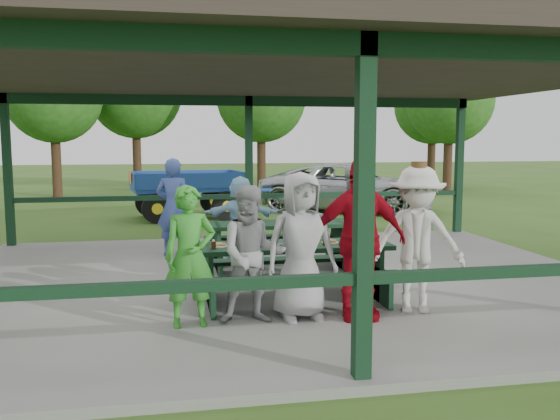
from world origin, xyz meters
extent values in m
plane|color=#34581B|center=(0.00, 0.00, 0.00)|extent=(90.00, 90.00, 0.00)
cube|color=slate|center=(0.00, 0.00, 0.05)|extent=(10.00, 8.00, 0.10)
cube|color=black|center=(0.00, -3.80, 1.60)|extent=(0.15, 0.15, 3.00)
cube|color=black|center=(-4.80, 3.80, 1.60)|extent=(0.15, 0.15, 3.00)
cube|color=black|center=(0.00, 3.80, 1.60)|extent=(0.15, 0.15, 3.00)
cube|color=black|center=(4.80, 3.80, 1.60)|extent=(0.15, 0.15, 3.00)
cube|color=black|center=(-2.40, -3.80, 1.00)|extent=(4.65, 0.10, 0.10)
cube|color=black|center=(-2.40, 3.80, 1.00)|extent=(4.65, 0.10, 0.10)
cube|color=black|center=(2.40, 3.80, 1.00)|extent=(4.65, 0.10, 0.10)
cube|color=black|center=(0.00, -3.80, 3.00)|extent=(9.80, 0.15, 0.20)
cube|color=black|center=(0.00, 3.80, 3.00)|extent=(9.80, 0.15, 0.20)
cube|color=#2F2622|center=(0.00, 0.00, 3.22)|extent=(10.60, 8.60, 0.24)
cube|color=black|center=(-0.08, -1.20, 0.82)|extent=(2.55, 0.75, 0.06)
cube|color=black|center=(-0.08, -1.75, 0.53)|extent=(2.55, 0.28, 0.05)
cube|color=black|center=(-0.08, -0.65, 0.53)|extent=(2.55, 0.28, 0.05)
cube|color=black|center=(-1.18, -1.20, 0.47)|extent=(0.06, 0.70, 0.75)
cube|color=black|center=(1.02, -1.20, 0.47)|extent=(0.06, 0.70, 0.75)
cube|color=black|center=(-1.18, -1.20, 0.33)|extent=(0.06, 1.39, 0.45)
cube|color=black|center=(1.02, -1.20, 0.33)|extent=(0.06, 1.39, 0.45)
cube|color=black|center=(0.10, 0.80, 0.82)|extent=(2.38, 0.75, 0.06)
cube|color=black|center=(0.10, 0.25, 0.53)|extent=(2.38, 0.28, 0.05)
cube|color=black|center=(0.10, 1.35, 0.53)|extent=(2.38, 0.28, 0.05)
cube|color=black|center=(-0.92, 0.80, 0.47)|extent=(0.06, 0.70, 0.75)
cube|color=black|center=(1.11, 0.80, 0.47)|extent=(0.06, 0.70, 0.75)
cube|color=black|center=(-0.92, 0.80, 0.33)|extent=(0.06, 1.39, 0.45)
cube|color=black|center=(1.11, 0.80, 0.33)|extent=(0.06, 1.39, 0.45)
cylinder|color=white|center=(-1.04, -1.20, 0.86)|extent=(0.22, 0.22, 0.01)
torus|color=#A37B3A|center=(-1.08, -1.22, 0.88)|extent=(0.10, 0.10, 0.03)
torus|color=#A37B3A|center=(-1.00, -1.22, 0.88)|extent=(0.10, 0.10, 0.03)
torus|color=#A37B3A|center=(-1.04, -1.16, 0.88)|extent=(0.10, 0.10, 0.03)
cylinder|color=white|center=(-0.43, -1.20, 0.86)|extent=(0.22, 0.22, 0.01)
torus|color=#A37B3A|center=(-0.47, -1.22, 0.88)|extent=(0.10, 0.10, 0.03)
torus|color=#A37B3A|center=(-0.39, -1.22, 0.88)|extent=(0.10, 0.10, 0.03)
torus|color=#A37B3A|center=(-0.43, -1.16, 0.88)|extent=(0.10, 0.10, 0.03)
cylinder|color=white|center=(0.42, -1.20, 0.86)|extent=(0.22, 0.22, 0.01)
torus|color=#A37B3A|center=(0.38, -1.22, 0.88)|extent=(0.10, 0.10, 0.03)
torus|color=#A37B3A|center=(0.46, -1.22, 0.88)|extent=(0.10, 0.10, 0.03)
torus|color=#A37B3A|center=(0.42, -1.16, 0.88)|extent=(0.10, 0.10, 0.03)
cylinder|color=white|center=(1.01, -1.20, 0.86)|extent=(0.22, 0.22, 0.01)
torus|color=#A37B3A|center=(0.97, -1.22, 0.88)|extent=(0.10, 0.10, 0.03)
torus|color=#A37B3A|center=(1.05, -1.22, 0.88)|extent=(0.10, 0.10, 0.03)
torus|color=#A37B3A|center=(1.01, -1.16, 0.88)|extent=(0.10, 0.10, 0.03)
cylinder|color=#381E0F|center=(-1.13, -1.38, 0.90)|extent=(0.06, 0.06, 0.10)
cylinder|color=#381E0F|center=(-0.72, -1.38, 0.90)|extent=(0.06, 0.06, 0.10)
cylinder|color=#381E0F|center=(-0.38, -1.38, 0.90)|extent=(0.06, 0.06, 0.10)
cylinder|color=#381E0F|center=(0.30, -1.38, 0.90)|extent=(0.06, 0.06, 0.10)
cylinder|color=#381E0F|center=(0.56, -1.38, 0.90)|extent=(0.06, 0.06, 0.10)
cone|color=white|center=(-0.87, -1.00, 0.90)|extent=(0.09, 0.09, 0.10)
cone|color=white|center=(-0.48, -1.00, 0.90)|extent=(0.09, 0.09, 0.10)
cone|color=white|center=(0.04, -1.00, 0.90)|extent=(0.09, 0.09, 0.10)
cone|color=white|center=(0.43, -1.00, 0.90)|extent=(0.09, 0.09, 0.10)
cone|color=white|center=(0.94, -1.00, 0.90)|extent=(0.09, 0.09, 0.10)
imported|color=#328F29|center=(-1.44, -2.04, 0.90)|extent=(0.62, 0.43, 1.60)
imported|color=gray|center=(-0.74, -2.05, 0.90)|extent=(0.80, 0.64, 1.59)
imported|color=#9A9A9D|center=(-0.15, -1.99, 0.97)|extent=(0.90, 0.64, 1.74)
imported|color=#A00817|center=(0.51, -2.10, 1.05)|extent=(1.15, 0.55, 1.90)
imported|color=beige|center=(1.30, -1.98, 1.00)|extent=(1.29, 0.93, 1.79)
cylinder|color=#50391B|center=(1.30, -1.98, 1.83)|extent=(0.39, 0.39, 0.02)
cylinder|color=#50391B|center=(1.30, -1.98, 1.89)|extent=(0.23, 0.23, 0.11)
imported|color=#90C4DF|center=(-0.42, 1.78, 0.83)|extent=(1.41, 0.65, 1.46)
imported|color=#3A4F98|center=(-1.60, 2.12, 0.99)|extent=(0.75, 0.60, 1.78)
imported|color=gray|center=(1.54, 1.53, 0.92)|extent=(0.87, 0.72, 1.63)
imported|color=silver|center=(3.73, 8.84, 0.74)|extent=(5.82, 4.55, 1.47)
cube|color=#1A4092|center=(-1.21, 8.02, 0.84)|extent=(3.12, 1.91, 0.13)
cube|color=#1A4092|center=(-1.09, 7.30, 1.10)|extent=(2.90, 0.52, 0.42)
cube|color=#1A4092|center=(-1.32, 8.74, 1.10)|extent=(2.90, 0.52, 0.42)
cube|color=#1A4092|center=(-2.65, 7.79, 1.10)|extent=(0.29, 1.46, 0.42)
cube|color=#1A4092|center=(0.24, 8.25, 1.10)|extent=(0.29, 1.46, 0.42)
cylinder|color=black|center=(-2.01, 7.10, 0.40)|extent=(0.81, 0.31, 0.79)
cylinder|color=yellow|center=(-2.01, 7.10, 0.40)|extent=(0.33, 0.27, 0.29)
cylinder|color=black|center=(-2.26, 8.65, 0.40)|extent=(0.81, 0.31, 0.79)
cylinder|color=yellow|center=(-2.26, 8.65, 0.40)|extent=(0.33, 0.27, 0.29)
cylinder|color=black|center=(-0.15, 7.39, 0.40)|extent=(0.81, 0.31, 0.79)
cylinder|color=yellow|center=(-0.15, 7.39, 0.40)|extent=(0.33, 0.27, 0.29)
cylinder|color=black|center=(-0.40, 8.94, 0.40)|extent=(0.81, 0.31, 0.79)
cylinder|color=yellow|center=(-0.40, 8.94, 0.40)|extent=(0.33, 0.27, 0.29)
cube|color=#1A4092|center=(0.76, 8.33, 0.73)|extent=(1.05, 0.25, 0.08)
cone|color=#F2590C|center=(-2.70, 7.78, 1.20)|extent=(0.09, 0.42, 0.42)
cylinder|color=black|center=(-5.94, 15.27, 1.43)|extent=(0.36, 0.36, 2.85)
sphere|color=#1F5015|center=(-5.94, 15.27, 3.88)|extent=(3.65, 3.65, 3.65)
cylinder|color=black|center=(-3.05, 17.68, 1.55)|extent=(0.36, 0.36, 3.09)
sphere|color=#1F5015|center=(-3.05, 17.68, 4.20)|extent=(3.96, 3.96, 3.96)
cylinder|color=black|center=(2.08, 15.66, 1.43)|extent=(0.36, 0.36, 2.86)
sphere|color=#1F5015|center=(2.08, 15.66, 3.89)|extent=(3.66, 3.66, 3.66)
cylinder|color=black|center=(9.64, 14.17, 1.39)|extent=(0.36, 0.36, 2.77)
sphere|color=#1F5015|center=(9.64, 14.17, 3.77)|extent=(3.55, 3.55, 3.55)
cylinder|color=black|center=(10.20, 16.97, 1.37)|extent=(0.36, 0.36, 2.74)
sphere|color=#1F5015|center=(10.20, 16.97, 3.72)|extent=(3.50, 3.50, 3.50)
camera|label=1|loc=(-1.64, -8.67, 2.22)|focal=38.00mm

